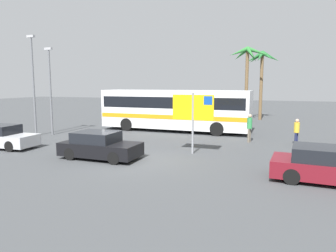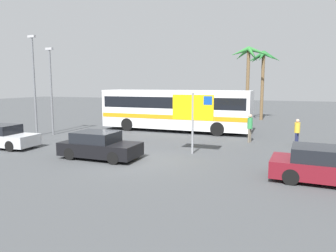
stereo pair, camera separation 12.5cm
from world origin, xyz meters
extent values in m
plane|color=#424447|center=(0.00, 0.00, 0.00)|extent=(120.00, 120.00, 0.00)
cube|color=white|center=(-1.15, 9.81, 1.73)|extent=(11.54, 2.67, 2.90)
cube|color=black|center=(-1.15, 9.81, 2.28)|extent=(11.08, 2.69, 0.84)
cube|color=orange|center=(-1.15, 9.81, 1.22)|extent=(11.42, 2.69, 0.32)
cylinder|color=black|center=(2.42, 11.02, 0.50)|extent=(1.00, 0.28, 1.00)
cylinder|color=black|center=(2.42, 8.61, 0.50)|extent=(1.00, 0.28, 1.00)
cylinder|color=black|center=(-4.73, 11.02, 0.50)|extent=(1.00, 0.28, 1.00)
cylinder|color=black|center=(-4.73, 8.61, 0.50)|extent=(1.00, 0.28, 1.00)
cylinder|color=gray|center=(2.37, 2.52, 1.60)|extent=(0.11, 0.11, 3.20)
cube|color=yellow|center=(2.37, 2.52, 2.45)|extent=(2.20, 0.06, 1.30)
cube|color=#1447A8|center=(3.17, 2.52, 2.82)|extent=(0.44, 0.07, 0.44)
cube|color=black|center=(-1.57, -0.11, 0.48)|extent=(3.91, 1.79, 0.64)
cube|color=black|center=(-1.80, -0.11, 1.06)|extent=(2.04, 1.64, 0.52)
cylinder|color=black|center=(-0.36, 0.70, 0.30)|extent=(0.60, 0.16, 0.60)
cylinder|color=black|center=(-0.36, -0.93, 0.30)|extent=(0.60, 0.16, 0.60)
cylinder|color=black|center=(-2.78, 0.71, 0.30)|extent=(0.60, 0.16, 0.60)
cylinder|color=black|center=(-2.78, -0.92, 0.30)|extent=(0.60, 0.16, 0.60)
cube|color=maroon|center=(8.51, -0.38, 0.48)|extent=(4.20, 2.13, 0.64)
cube|color=black|center=(8.26, -0.37, 1.06)|extent=(2.23, 1.87, 0.52)
cylinder|color=black|center=(7.29, 0.57, 0.30)|extent=(0.61, 0.19, 0.60)
cylinder|color=black|center=(7.19, -1.19, 0.30)|extent=(0.61, 0.19, 0.60)
cube|color=#B7BABF|center=(-8.33, 0.17, 0.48)|extent=(4.15, 1.87, 0.64)
cylinder|color=black|center=(-7.11, 0.99, 0.30)|extent=(0.61, 0.19, 0.60)
cylinder|color=black|center=(-7.03, -0.53, 0.30)|extent=(0.61, 0.19, 0.60)
cylinder|color=#1E2347|center=(7.54, 6.80, 0.39)|extent=(0.13, 0.13, 0.77)
cylinder|color=#1E2347|center=(7.62, 6.96, 0.39)|extent=(0.13, 0.13, 0.77)
cylinder|color=gold|center=(7.58, 6.88, 1.08)|extent=(0.32, 0.32, 0.61)
sphere|color=tan|center=(7.58, 6.88, 1.49)|extent=(0.21, 0.21, 0.21)
cylinder|color=#706656|center=(4.79, 6.85, 0.43)|extent=(0.13, 0.13, 0.87)
cylinder|color=#706656|center=(4.85, 7.02, 0.43)|extent=(0.13, 0.13, 0.87)
cylinder|color=#338E4C|center=(4.82, 6.94, 1.21)|extent=(0.32, 0.32, 0.69)
sphere|color=tan|center=(4.82, 6.94, 1.67)|extent=(0.24, 0.24, 0.24)
cylinder|color=slate|center=(-8.88, 4.98, 3.00)|extent=(0.14, 0.14, 6.00)
cube|color=#B2B2B7|center=(-8.88, 4.98, 6.10)|extent=(0.56, 0.20, 0.16)
cylinder|color=slate|center=(-9.68, 4.23, 3.39)|extent=(0.14, 0.14, 6.79)
cube|color=#B2B2B7|center=(-9.68, 4.23, 6.89)|extent=(0.56, 0.20, 0.16)
cylinder|color=brown|center=(4.52, 20.17, 3.28)|extent=(0.32, 0.32, 6.55)
cone|color=#23662D|center=(5.31, 20.23, 6.33)|extent=(1.83, 0.58, 1.24)
cone|color=#23662D|center=(5.03, 20.86, 6.48)|extent=(1.45, 1.76, 0.96)
cone|color=#23662D|center=(4.45, 20.97, 6.35)|extent=(0.58, 1.84, 1.20)
cone|color=#23662D|center=(3.87, 20.61, 6.30)|extent=(1.72, 1.38, 1.28)
cone|color=#23662D|center=(3.78, 19.94, 6.28)|extent=(1.82, 0.94, 1.32)
cone|color=#23662D|center=(4.37, 19.40, 6.30)|extent=(0.78, 1.84, 1.28)
cone|color=#23662D|center=(5.03, 19.52, 6.38)|extent=(1.48, 1.71, 1.15)
cylinder|color=brown|center=(3.29, 18.17, 3.40)|extent=(0.32, 0.32, 6.79)
cone|color=#2D7533|center=(4.28, 18.01, 6.64)|extent=(2.20, 0.78, 1.11)
cone|color=#2D7533|center=(3.63, 19.02, 6.44)|extent=(1.17, 2.07, 1.48)
cone|color=#2D7533|center=(2.60, 18.85, 6.54)|extent=(1.82, 1.80, 1.30)
cone|color=#2D7533|center=(2.57, 17.47, 6.64)|extent=(1.85, 1.82, 1.12)
cone|color=#2D7533|center=(3.66, 17.30, 6.50)|extent=(1.23, 2.10, 1.37)
camera|label=1|loc=(6.82, -13.12, 3.65)|focal=33.47mm
camera|label=2|loc=(6.93, -13.07, 3.65)|focal=33.47mm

